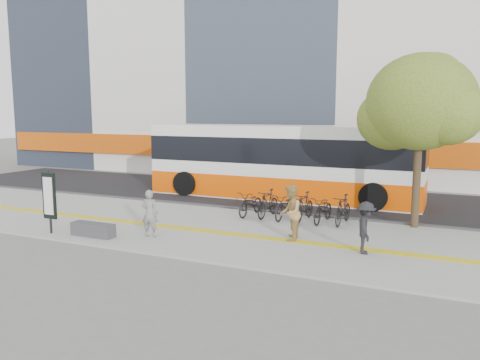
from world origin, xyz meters
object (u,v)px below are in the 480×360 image
at_px(seated_woman, 150,213).
at_px(pedestrian_tan, 290,213).
at_px(bench, 93,230).
at_px(street_tree, 420,105).
at_px(bus, 281,164).
at_px(signboard, 49,197).
at_px(pedestrian_dark, 366,228).

height_order(seated_woman, pedestrian_tan, pedestrian_tan).
relative_size(bench, street_tree, 0.25).
xyz_separation_m(bus, pedestrian_tan, (2.94, -7.41, -0.73)).
xyz_separation_m(street_tree, seated_woman, (-7.98, -5.27, -3.63)).
relative_size(bus, seated_woman, 8.31).
xyz_separation_m(signboard, seated_woman, (3.40, 1.05, -0.48)).
bearing_deg(bus, signboard, -116.03).
xyz_separation_m(bench, bus, (3.29, 9.70, 1.43)).
relative_size(bus, pedestrian_tan, 7.25).
bearing_deg(bench, seated_woman, 22.59).
height_order(street_tree, seated_woman, street_tree).
xyz_separation_m(bench, pedestrian_tan, (6.23, 2.29, 0.69)).
bearing_deg(bench, signboard, -169.19).
distance_m(bench, pedestrian_tan, 6.67).
bearing_deg(bench, street_tree, 31.62).
height_order(bench, seated_woman, seated_woman).
xyz_separation_m(bench, street_tree, (9.78, 6.02, 4.21)).
bearing_deg(pedestrian_dark, seated_woman, 85.15).
distance_m(signboard, seated_woman, 3.59).
distance_m(bench, pedestrian_dark, 8.93).
bearing_deg(bus, bench, -108.72).
bearing_deg(pedestrian_dark, street_tree, -27.44).
bearing_deg(pedestrian_tan, bench, -81.00).
height_order(street_tree, bus, street_tree).
bearing_deg(bus, seated_woman, -99.43).
xyz_separation_m(signboard, street_tree, (11.38, 6.33, 3.15)).
bearing_deg(street_tree, pedestrian_dark, -104.00).
relative_size(bench, signboard, 0.73).
xyz_separation_m(bus, seated_woman, (-1.49, -8.95, -0.85)).
bearing_deg(seated_woman, pedestrian_tan, -172.37).
xyz_separation_m(signboard, bus, (4.89, 10.01, 0.36)).
bearing_deg(seated_woman, bus, -110.96).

